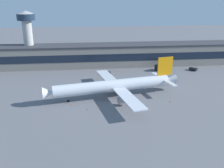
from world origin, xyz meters
name	(u,v)px	position (x,y,z in m)	size (l,w,h in m)	color
ground_plane	(130,99)	(0.00, 0.00, 0.00)	(600.00, 600.00, 0.00)	slate
terminal_building	(114,55)	(0.00, 61.35, 7.24)	(170.26, 18.03, 14.44)	gray
airliner	(115,86)	(-6.77, 3.99, 5.49)	(64.30, 55.48, 17.25)	silver
control_tower	(28,33)	(-56.58, 64.91, 22.40)	(11.45, 11.45, 36.35)	#B7B7B2
catering_truck	(160,67)	(27.15, 45.00, 2.29)	(7.52, 5.92, 4.15)	black
pushback_tractor	(193,69)	(48.44, 42.31, 1.05)	(5.10, 5.34, 1.75)	black
follow_me_car	(107,73)	(-7.08, 40.09, 1.09)	(4.56, 4.33, 1.85)	black
traffic_cone_0	(88,109)	(-19.82, -9.19, 0.31)	(0.49, 0.49, 0.62)	#F2590C
traffic_cone_1	(170,101)	(17.46, -4.55, 0.32)	(0.52, 0.52, 0.65)	#F2590C
traffic_cone_2	(72,104)	(-26.51, -3.68, 0.29)	(0.47, 0.47, 0.59)	#F2590C
traffic_cone_3	(99,107)	(-15.14, -7.26, 0.30)	(0.47, 0.47, 0.59)	#F2590C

